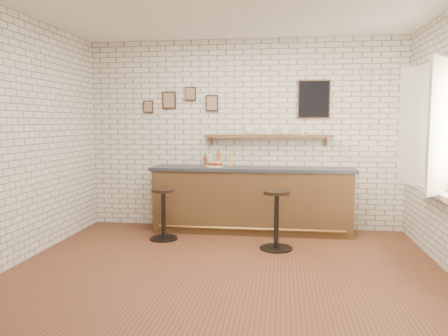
{
  "coord_description": "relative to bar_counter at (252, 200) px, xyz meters",
  "views": [
    {
      "loc": [
        0.63,
        -4.96,
        1.7
      ],
      "look_at": [
        -0.16,
        0.9,
        1.08
      ],
      "focal_mm": 35.0,
      "sensor_mm": 36.0,
      "label": 1
    }
  ],
  "objects": [
    {
      "name": "potato_chips",
      "position": [
        -0.6,
        -0.03,
        0.52
      ],
      "size": [
        0.25,
        0.17,
        0.0
      ],
      "color": "#F1BB55",
      "rests_on": "sandwich_plate"
    },
    {
      "name": "bar_stool_right",
      "position": [
        0.4,
        -0.89,
        -0.08
      ],
      "size": [
        0.44,
        0.44,
        0.79
      ],
      "color": "black",
      "rests_on": "ground"
    },
    {
      "name": "shelf_cup_b",
      "position": [
        0.25,
        0.2,
        1.04
      ],
      "size": [
        0.11,
        0.11,
        0.09
      ],
      "primitive_type": "imported",
      "rotation": [
        0.0,
        0.0,
        1.29
      ],
      "color": "white",
      "rests_on": "wall_shelf"
    },
    {
      "name": "sandwich_plate",
      "position": [
        -0.58,
        -0.03,
        0.51
      ],
      "size": [
        0.28,
        0.28,
        0.01
      ],
      "primitive_type": "cylinder",
      "color": "white",
      "rests_on": "bar_counter"
    },
    {
      "name": "ciabatta_sandwich",
      "position": [
        -0.57,
        -0.03,
        0.56
      ],
      "size": [
        0.24,
        0.16,
        0.08
      ],
      "color": "tan",
      "rests_on": "sandwich_plate"
    },
    {
      "name": "casement_window",
      "position": [
        2.19,
        -1.4,
        1.14
      ],
      "size": [
        0.4,
        1.3,
        1.56
      ],
      "color": "white",
      "rests_on": "ground"
    },
    {
      "name": "shelf_cup_a",
      "position": [
        -0.06,
        0.2,
        1.04
      ],
      "size": [
        0.16,
        0.16,
        0.1
      ],
      "primitive_type": "imported",
      "rotation": [
        0.0,
        0.0,
        0.38
      ],
      "color": "white",
      "rests_on": "wall_shelf"
    },
    {
      "name": "condiment_bottle_yellow",
      "position": [
        -0.35,
        0.14,
        0.58
      ],
      "size": [
        0.06,
        0.06,
        0.18
      ],
      "color": "yellow",
      "rests_on": "bar_counter"
    },
    {
      "name": "bar_counter",
      "position": [
        0.0,
        0.0,
        0.0
      ],
      "size": [
        3.1,
        0.65,
        1.01
      ],
      "color": "#52391E",
      "rests_on": "ground"
    },
    {
      "name": "book_lower",
      "position": [
        2.22,
        -1.49,
        0.43
      ],
      "size": [
        0.2,
        0.24,
        0.02
      ],
      "primitive_type": "imported",
      "rotation": [
        0.0,
        0.0,
        -0.22
      ],
      "color": "tan",
      "rests_on": "window_sill"
    },
    {
      "name": "book_upper",
      "position": [
        2.22,
        -1.46,
        0.45
      ],
      "size": [
        0.17,
        0.22,
        0.02
      ],
      "primitive_type": "imported",
      "rotation": [
        0.0,
        0.0,
        0.09
      ],
      "color": "tan",
      "rests_on": "book_lower"
    },
    {
      "name": "back_wall_decor",
      "position": [
        0.06,
        0.28,
        1.54
      ],
      "size": [
        2.96,
        0.02,
        0.56
      ],
      "color": "black",
      "rests_on": "ground"
    },
    {
      "name": "bar_stool_left",
      "position": [
        -1.24,
        -0.61,
        -0.11
      ],
      "size": [
        0.41,
        0.41,
        0.74
      ],
      "color": "black",
      "rests_on": "ground"
    },
    {
      "name": "bitters_bottle_amber",
      "position": [
        -0.54,
        0.14,
        0.61
      ],
      "size": [
        0.06,
        0.06,
        0.26
      ],
      "color": "#AE581C",
      "rests_on": "bar_counter"
    },
    {
      "name": "bitters_bottle_brown",
      "position": [
        -0.75,
        0.14,
        0.58
      ],
      "size": [
        0.06,
        0.06,
        0.19
      ],
      "color": "brown",
      "rests_on": "bar_counter"
    },
    {
      "name": "shelf_cup_c",
      "position": [
        0.5,
        0.2,
        1.04
      ],
      "size": [
        0.13,
        0.13,
        0.09
      ],
      "primitive_type": "imported",
      "rotation": [
        0.0,
        0.0,
        1.66
      ],
      "color": "white",
      "rests_on": "wall_shelf"
    },
    {
      "name": "window_sill",
      "position": [
        2.24,
        -1.4,
        0.39
      ],
      "size": [
        0.2,
        1.35,
        0.06
      ],
      "color": "white",
      "rests_on": "ground"
    },
    {
      "name": "bitters_bottle_white",
      "position": [
        -0.68,
        0.14,
        0.59
      ],
      "size": [
        0.06,
        0.06,
        0.22
      ],
      "color": "silver",
      "rests_on": "bar_counter"
    },
    {
      "name": "shelf_cup_d",
      "position": [
        0.76,
        0.2,
        1.04
      ],
      "size": [
        0.13,
        0.13,
        0.09
      ],
      "primitive_type": "imported",
      "rotation": [
        0.0,
        0.0,
        0.54
      ],
      "color": "white",
      "rests_on": "wall_shelf"
    },
    {
      "name": "wall_shelf",
      "position": [
        0.24,
        0.2,
        0.97
      ],
      "size": [
        2.0,
        0.18,
        0.18
      ],
      "color": "brown",
      "rests_on": "ground"
    },
    {
      "name": "ground",
      "position": [
        -0.16,
        -1.7,
        -0.51
      ],
      "size": [
        5.0,
        5.0,
        0.0
      ],
      "primitive_type": "plane",
      "color": "brown",
      "rests_on": "ground"
    }
  ]
}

